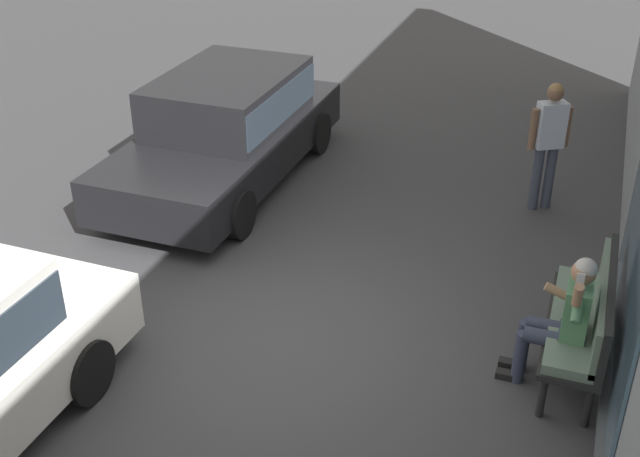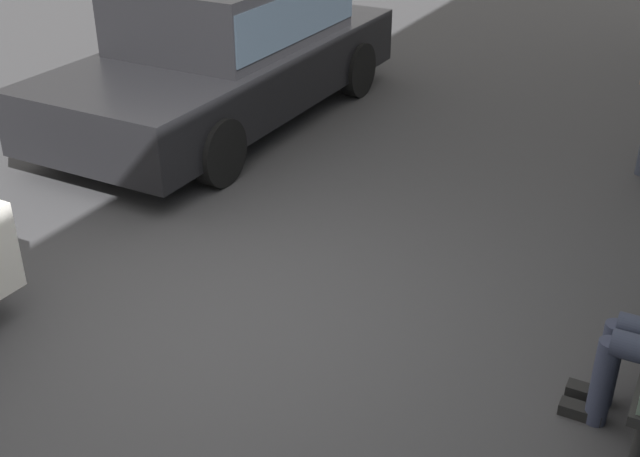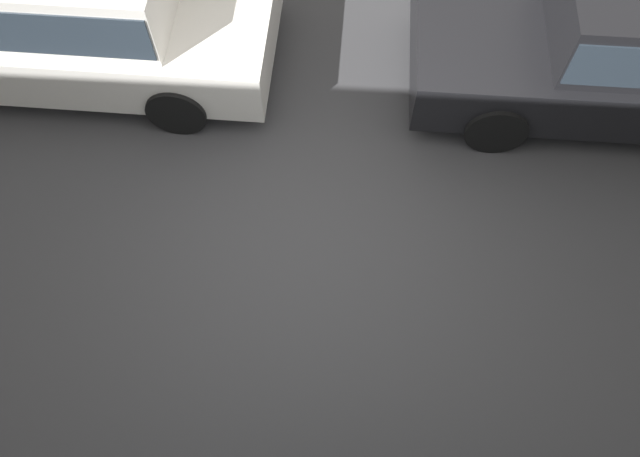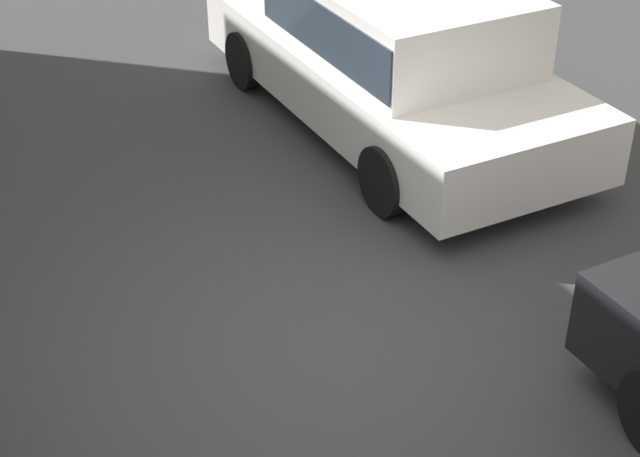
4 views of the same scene
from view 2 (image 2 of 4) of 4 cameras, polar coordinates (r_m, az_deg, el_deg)
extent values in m
plane|color=#38383A|center=(5.44, -6.41, -6.59)|extent=(60.00, 60.00, 0.00)
cylinder|color=black|center=(4.43, 21.61, -14.74)|extent=(0.07, 0.07, 0.44)
cylinder|color=#2D3347|center=(4.73, 19.44, -10.26)|extent=(0.12, 0.12, 0.55)
cube|color=black|center=(4.88, 18.05, -12.25)|extent=(0.10, 0.24, 0.07)
cylinder|color=#2D3347|center=(4.87, 19.83, -9.05)|extent=(0.12, 0.12, 0.55)
cube|color=black|center=(5.02, 18.48, -11.02)|extent=(0.10, 0.24, 0.07)
cube|color=black|center=(8.69, -6.72, 10.99)|extent=(4.52, 1.88, 0.60)
cube|color=black|center=(8.66, -6.27, 15.39)|extent=(2.36, 1.64, 0.69)
cube|color=#28333D|center=(8.66, -6.27, 15.39)|extent=(2.31, 1.67, 0.48)
cylinder|color=black|center=(7.22, -7.16, 5.41)|extent=(0.63, 0.19, 0.63)
cylinder|color=black|center=(8.30, -17.17, 7.45)|extent=(0.63, 0.19, 0.63)
cylinder|color=black|center=(9.48, 2.67, 11.21)|extent=(0.63, 0.19, 0.63)
cylinder|color=black|center=(10.33, -6.27, 12.52)|extent=(0.63, 0.19, 0.63)
camera|label=1|loc=(3.09, -157.79, 11.68)|focal=45.00mm
camera|label=3|loc=(4.50, 42.67, 53.36)|focal=35.00mm
camera|label=4|loc=(8.31, 33.51, 33.41)|focal=55.00mm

